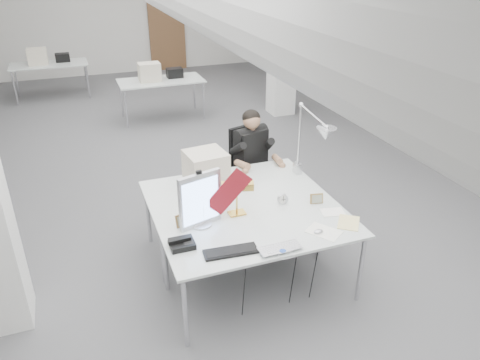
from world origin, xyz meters
The scene contains 22 objects.
room_shell centered at (0.04, 0.13, 1.69)m, with size 10.04×14.04×3.24m.
desk_main centered at (0.00, -2.50, 0.74)m, with size 1.80×0.90×0.03m, color silver.
desk_second centered at (0.00, -1.60, 0.74)m, with size 1.80×0.90×0.03m, color silver.
bg_desk_a centered at (0.20, 3.00, 0.74)m, with size 1.60×0.80×0.03m, color silver.
bg_desk_b centered at (-1.80, 5.20, 0.74)m, with size 1.60×0.80×0.03m, color silver.
office_chair centered at (0.51, -0.89, 0.55)m, with size 0.54×0.54×1.09m, color black, non-canonical shape.
seated_person centered at (0.51, -0.94, 0.90)m, with size 0.48×0.60×0.91m, color black, non-canonical shape.
monitor centered at (-0.50, -2.23, 1.02)m, with size 0.42×0.04×0.52m, color #B6B6BB.
pennant centered at (-0.24, -2.26, 1.07)m, with size 0.45×0.01×0.19m, color maroon.
keyboard centered at (-0.39, -2.74, 0.77)m, with size 0.46×0.15×0.02m, color black.
laptop centered at (0.01, -2.90, 0.77)m, with size 0.37×0.24×0.03m, color silver.
mouse centered at (0.44, -2.73, 0.77)m, with size 0.09×0.06×0.04m, color silver.
bankers_lamp centered at (-0.12, -2.16, 0.92)m, with size 0.30×0.12×0.34m, color #B77F39, non-canonical shape.
desk_phone centered at (-0.75, -2.51, 0.78)m, with size 0.21×0.19×0.05m, color black.
picture_frame_left centered at (-0.65, -2.18, 0.82)m, with size 0.15×0.01×0.12m, color olive.
picture_frame_right centered at (0.69, -2.24, 0.81)m, with size 0.13×0.01×0.10m, color olive.
desk_clock centered at (0.37, -2.13, 0.81)m, with size 0.11×0.11×0.03m, color silver.
paper_stack_a centered at (0.50, -2.73, 0.76)m, with size 0.21×0.29×0.01m, color white.
paper_stack_b centered at (0.79, -2.68, 0.76)m, with size 0.19×0.26×0.01m, color #E9D78B.
paper_stack_c centered at (0.75, -2.46, 0.76)m, with size 0.22×0.16×0.01m, color white.
beige_monitor centered at (-0.23, -1.48, 0.95)m, with size 0.40×0.38×0.38m, color beige.
architect_lamp centered at (0.82, -1.80, 1.18)m, with size 0.22×0.65×0.84m, color silver, non-canonical shape.
Camera 1 is at (-1.43, -5.79, 3.07)m, focal length 35.00 mm.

